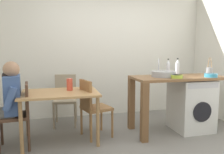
{
  "coord_description": "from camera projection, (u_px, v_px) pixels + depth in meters",
  "views": [
    {
      "loc": [
        -0.99,
        -2.78,
        1.35
      ],
      "look_at": [
        -0.17,
        0.45,
        0.94
      ],
      "focal_mm": 35.65,
      "sensor_mm": 36.0,
      "label": 1
    }
  ],
  "objects": [
    {
      "name": "bottle_tall_green",
      "position": [
        168.0,
        67.0,
        3.88
      ],
      "size": [
        0.07,
        0.07,
        0.28
      ],
      "color": "silver",
      "rests_on": "kitchen_counter"
    },
    {
      "name": "colander",
      "position": [
        211.0,
        75.0,
        3.53
      ],
      "size": [
        0.2,
        0.2,
        0.06
      ],
      "color": "teal",
      "rests_on": "kitchen_counter"
    },
    {
      "name": "chair_person_seat",
      "position": [
        20.0,
        112.0,
        3.04
      ],
      "size": [
        0.44,
        0.44,
        0.9
      ],
      "rotation": [
        0.0,
        0.0,
        1.68
      ],
      "color": "#4C3323",
      "rests_on": "ground_plane"
    },
    {
      "name": "seated_person",
      "position": [
        6.0,
        101.0,
        2.97
      ],
      "size": [
        0.52,
        0.53,
        1.2
      ],
      "rotation": [
        0.0,
        0.0,
        1.68
      ],
      "color": "#595651",
      "rests_on": "ground_plane"
    },
    {
      "name": "bottle_squat_brown",
      "position": [
        177.0,
        68.0,
        3.75
      ],
      "size": [
        0.07,
        0.07,
        0.29
      ],
      "color": "silver",
      "rests_on": "kitchen_counter"
    },
    {
      "name": "tap",
      "position": [
        159.0,
        67.0,
        3.72
      ],
      "size": [
        0.02,
        0.02,
        0.28
      ],
      "primitive_type": "cylinder",
      "color": "#B2B2B7",
      "rests_on": "kitchen_counter"
    },
    {
      "name": "chair_opposite",
      "position": [
        92.0,
        105.0,
        3.41
      ],
      "size": [
        0.5,
        0.5,
        0.9
      ],
      "rotation": [
        0.0,
        0.0,
        -1.29
      ],
      "color": "olive",
      "rests_on": "ground_plane"
    },
    {
      "name": "washing_machine",
      "position": [
        191.0,
        105.0,
        3.75
      ],
      "size": [
        0.6,
        0.61,
        0.86
      ],
      "color": "silver",
      "rests_on": "ground_plane"
    },
    {
      "name": "scissors",
      "position": [
        179.0,
        77.0,
        3.52
      ],
      "size": [
        0.15,
        0.06,
        0.01
      ],
      "color": "#B2B2B7",
      "rests_on": "kitchen_counter"
    },
    {
      "name": "wall_back",
      "position": [
        104.0,
        50.0,
        4.6
      ],
      "size": [
        4.6,
        0.1,
        2.7
      ],
      "primitive_type": "cube",
      "color": "silver",
      "rests_on": "ground_plane"
    },
    {
      "name": "kitchen_counter",
      "position": [
        166.0,
        86.0,
        3.6
      ],
      "size": [
        1.5,
        0.68,
        0.92
      ],
      "color": "brown",
      "rests_on": "ground_plane"
    },
    {
      "name": "vase",
      "position": [
        70.0,
        84.0,
        3.36
      ],
      "size": [
        0.09,
        0.09,
        0.18
      ],
      "primitive_type": "cylinder",
      "color": "#D84C38",
      "rests_on": "dining_table"
    },
    {
      "name": "sink_basin",
      "position": [
        163.0,
        74.0,
        3.56
      ],
      "size": [
        0.38,
        0.38,
        0.09
      ],
      "primitive_type": "cylinder",
      "color": "#9EA0A5",
      "rests_on": "kitchen_counter"
    },
    {
      "name": "mixing_bowl",
      "position": [
        177.0,
        76.0,
        3.4
      ],
      "size": [
        0.18,
        0.18,
        0.05
      ],
      "color": "#A8C63D",
      "rests_on": "kitchen_counter"
    },
    {
      "name": "chair_spare_by_wall",
      "position": [
        65.0,
        96.0,
        4.04
      ],
      "size": [
        0.45,
        0.45,
        0.9
      ],
      "rotation": [
        0.0,
        0.0,
        3.02
      ],
      "color": "gray",
      "rests_on": "ground_plane"
    },
    {
      "name": "utensil_crock",
      "position": [
        209.0,
        71.0,
        3.82
      ],
      "size": [
        0.11,
        0.11,
        0.3
      ],
      "color": "gray",
      "rests_on": "kitchen_counter"
    },
    {
      "name": "ground_plane",
      "position": [
        132.0,
        148.0,
        3.08
      ],
      "size": [
        5.46,
        5.46,
        0.0
      ],
      "primitive_type": "plane",
      "color": "slate"
    },
    {
      "name": "dining_table",
      "position": [
        60.0,
        98.0,
        3.25
      ],
      "size": [
        1.1,
        0.76,
        0.74
      ],
      "color": "tan",
      "rests_on": "ground_plane"
    }
  ]
}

